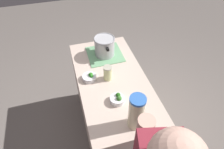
{
  "coord_description": "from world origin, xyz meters",
  "views": [
    {
      "loc": [
        1.21,
        -0.35,
        2.19
      ],
      "look_at": [
        0.0,
        0.0,
        0.95
      ],
      "focal_mm": 30.98,
      "sensor_mm": 36.0,
      "label": 1
    }
  ],
  "objects_px": {
    "mason_jar": "(108,73)",
    "broccoli_bowl_front": "(117,99)",
    "cooking_pot": "(105,46)",
    "lemonade_pitcher": "(136,112)",
    "broccoli_bowl_center": "(90,77)"
  },
  "relations": [
    {
      "from": "mason_jar",
      "to": "broccoli_bowl_front",
      "type": "xyz_separation_m",
      "value": [
        0.28,
        0.01,
        -0.04
      ]
    },
    {
      "from": "cooking_pot",
      "to": "broccoli_bowl_front",
      "type": "xyz_separation_m",
      "value": [
        0.63,
        -0.06,
        -0.08
      ]
    },
    {
      "from": "mason_jar",
      "to": "broccoli_bowl_front",
      "type": "height_order",
      "value": "mason_jar"
    },
    {
      "from": "lemonade_pitcher",
      "to": "mason_jar",
      "type": "relative_size",
      "value": 2.12
    },
    {
      "from": "cooking_pot",
      "to": "broccoli_bowl_center",
      "type": "height_order",
      "value": "cooking_pot"
    },
    {
      "from": "lemonade_pitcher",
      "to": "broccoli_bowl_front",
      "type": "distance_m",
      "value": 0.28
    },
    {
      "from": "cooking_pot",
      "to": "mason_jar",
      "type": "relative_size",
      "value": 1.94
    },
    {
      "from": "broccoli_bowl_front",
      "to": "lemonade_pitcher",
      "type": "bearing_deg",
      "value": 14.05
    },
    {
      "from": "cooking_pot",
      "to": "broccoli_bowl_center",
      "type": "distance_m",
      "value": 0.39
    },
    {
      "from": "mason_jar",
      "to": "broccoli_bowl_front",
      "type": "bearing_deg",
      "value": 1.48
    },
    {
      "from": "cooking_pot",
      "to": "lemonade_pitcher",
      "type": "height_order",
      "value": "lemonade_pitcher"
    },
    {
      "from": "cooking_pot",
      "to": "lemonade_pitcher",
      "type": "xyz_separation_m",
      "value": [
        0.87,
        0.0,
        0.04
      ]
    },
    {
      "from": "broccoli_bowl_front",
      "to": "broccoli_bowl_center",
      "type": "xyz_separation_m",
      "value": [
        -0.32,
        -0.17,
        -0.0
      ]
    },
    {
      "from": "lemonade_pitcher",
      "to": "mason_jar",
      "type": "height_order",
      "value": "lemonade_pitcher"
    },
    {
      "from": "mason_jar",
      "to": "broccoli_bowl_center",
      "type": "bearing_deg",
      "value": -104.16
    }
  ]
}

